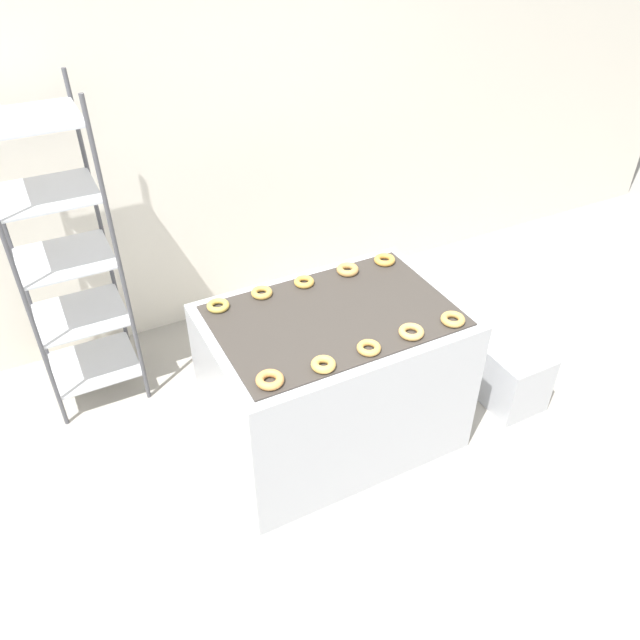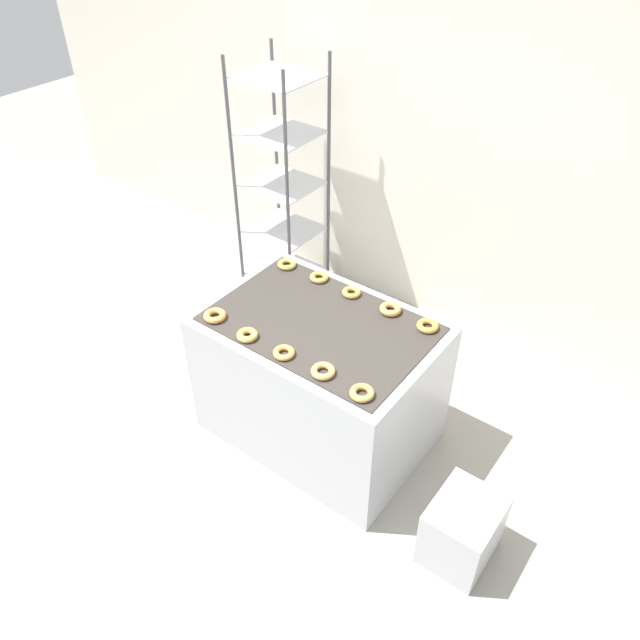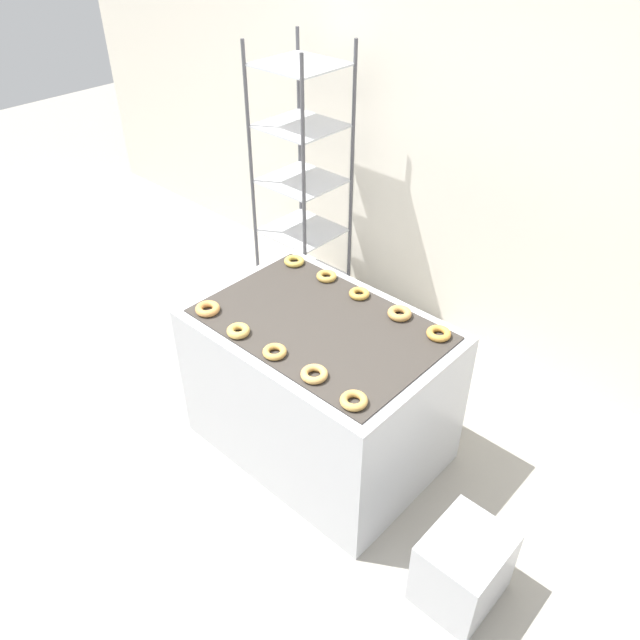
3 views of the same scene
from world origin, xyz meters
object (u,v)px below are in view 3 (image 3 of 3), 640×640
object	(u,v)px
glaze_bin	(463,568)
donut_near_right	(314,374)
fryer_machine	(320,387)
donut_far_leftmost	(294,261)
donut_far_center	(359,294)
donut_far_right	(400,313)
donut_far_rightmost	(439,333)
donut_near_rightmost	(354,401)
donut_near_center	(275,352)
donut_near_left	(238,331)
donut_near_leftmost	(208,309)
baking_rack_cart	(302,181)
donut_far_left	(327,276)

from	to	relation	value
glaze_bin	donut_near_right	size ratio (longest dim) A/B	3.09
fryer_machine	donut_far_leftmost	distance (m)	0.72
fryer_machine	donut_far_center	distance (m)	0.53
donut_far_right	donut_far_rightmost	distance (m)	0.23
fryer_machine	donut_near_right	xyz separation A→B (m)	(0.24, -0.30, 0.43)
donut_far_center	donut_far_right	xyz separation A→B (m)	(0.26, -0.00, 0.00)
donut_near_rightmost	donut_far_center	bearing A→B (deg)	128.12
fryer_machine	donut_far_leftmost	bearing A→B (deg)	147.05
donut_near_center	donut_far_right	xyz separation A→B (m)	(0.24, 0.62, 0.00)
donut_near_left	donut_far_right	bearing A→B (deg)	52.96
donut_far_right	donut_far_rightmost	world-z (taller)	donut_far_right
glaze_bin	donut_far_right	bearing A→B (deg)	145.94
donut_near_left	donut_far_center	size ratio (longest dim) A/B	1.05
donut_far_right	donut_far_rightmost	size ratio (longest dim) A/B	1.03
donut_near_center	donut_far_center	xyz separation A→B (m)	(-0.02, 0.62, -0.00)
donut_near_left	donut_near_center	distance (m)	0.24
donut_near_leftmost	donut_far_rightmost	world-z (taller)	donut_near_leftmost
fryer_machine	donut_near_left	size ratio (longest dim) A/B	11.32
baking_rack_cart	donut_far_right	distance (m)	1.50
donut_far_center	donut_far_rightmost	xyz separation A→B (m)	(0.49, -0.01, 0.00)
donut_near_leftmost	donut_far_leftmost	world-z (taller)	donut_near_leftmost
donut_near_center	donut_far_leftmost	xyz separation A→B (m)	(-0.49, 0.62, -0.00)
fryer_machine	donut_near_right	size ratio (longest dim) A/B	10.43
donut_near_left	donut_far_center	xyz separation A→B (m)	(0.22, 0.63, -0.00)
fryer_machine	donut_near_center	xyz separation A→B (m)	(0.01, -0.31, 0.43)
donut_near_left	donut_far_left	world-z (taller)	donut_near_left
donut_near_leftmost	donut_far_center	size ratio (longest dim) A/B	1.16
donut_far_leftmost	glaze_bin	bearing A→B (deg)	-19.76
donut_far_leftmost	donut_near_center	bearing A→B (deg)	-51.81
donut_far_left	donut_far_leftmost	bearing A→B (deg)	-178.48
donut_near_center	donut_far_center	distance (m)	0.62
donut_near_center	donut_far_rightmost	distance (m)	0.77
donut_near_left	donut_far_leftmost	world-z (taller)	donut_near_left
donut_far_left	donut_far_rightmost	world-z (taller)	donut_far_rightmost
donut_far_left	donut_far_right	xyz separation A→B (m)	(0.49, -0.01, 0.00)
fryer_machine	donut_near_rightmost	size ratio (longest dim) A/B	10.65
donut_near_left	donut_far_leftmost	distance (m)	0.68
donut_near_leftmost	donut_far_rightmost	bearing A→B (deg)	32.56
glaze_bin	donut_far_right	distance (m)	1.18
fryer_machine	donut_near_leftmost	bearing A→B (deg)	-147.28
fryer_machine	donut_far_right	size ratio (longest dim) A/B	10.48
donut_near_rightmost	donut_far_left	bearing A→B (deg)	138.86
fryer_machine	donut_far_rightmost	xyz separation A→B (m)	(0.48, 0.30, 0.43)
fryer_machine	donut_near_leftmost	xyz separation A→B (m)	(-0.47, -0.30, 0.43)
glaze_bin	donut_far_left	size ratio (longest dim) A/B	3.40
donut_far_leftmost	baking_rack_cart	bearing A→B (deg)	131.21
donut_near_center	glaze_bin	bearing A→B (deg)	3.95
donut_near_right	donut_far_right	world-z (taller)	donut_far_right
baking_rack_cart	donut_far_rightmost	xyz separation A→B (m)	(1.56, -0.69, -0.07)
baking_rack_cart	donut_near_rightmost	distance (m)	2.03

